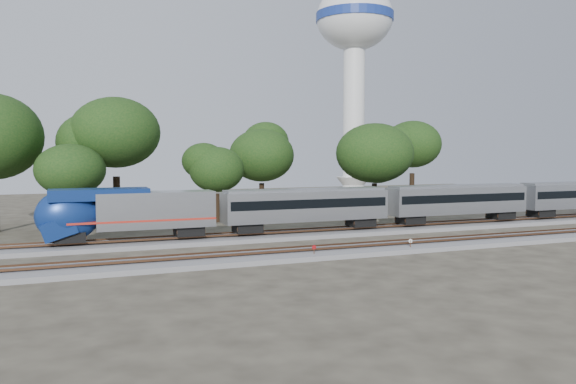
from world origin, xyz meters
The scene contains 14 objects.
ground centered at (0.00, 0.00, 0.00)m, with size 160.00×160.00×0.00m, color #383328.
track_far centered at (0.00, 6.00, 0.21)m, with size 160.00×5.00×0.73m.
track_near centered at (0.00, -4.00, 0.21)m, with size 160.00×5.00×0.73m.
train centered at (23.65, 6.00, 3.17)m, with size 89.10×3.07×4.53m.
switch_stand_red centered at (0.77, -5.38, 0.69)m, with size 0.34×0.06×1.09m.
switch_stand_white centered at (9.68, -5.47, 0.70)m, with size 0.35×0.08×1.10m.
switch_lever centered at (7.79, -5.79, 0.15)m, with size 0.50×0.30×0.30m, color #512D19.
water_tower centered at (31.83, 46.30, 28.67)m, with size 13.98×13.98×38.69m.
tree_2 centered at (-16.97, 15.85, 6.61)m, with size 6.74×6.74×9.51m.
tree_3 centered at (-12.16, 20.05, 10.62)m, with size 10.80×10.80×15.23m.
tree_4 centered at (-0.51, 20.51, 6.35)m, with size 6.48×6.48×9.13m.
tree_5 centered at (6.82, 25.29, 8.03)m, with size 8.18×8.18×11.53m.
tree_6 centered at (19.19, 16.93, 8.32)m, with size 8.47×8.47×11.95m.
tree_7 centered at (32.47, 28.31, 9.69)m, with size 9.86×9.86×13.90m.
Camera 1 is at (-17.21, -45.51, 8.38)m, focal length 35.00 mm.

